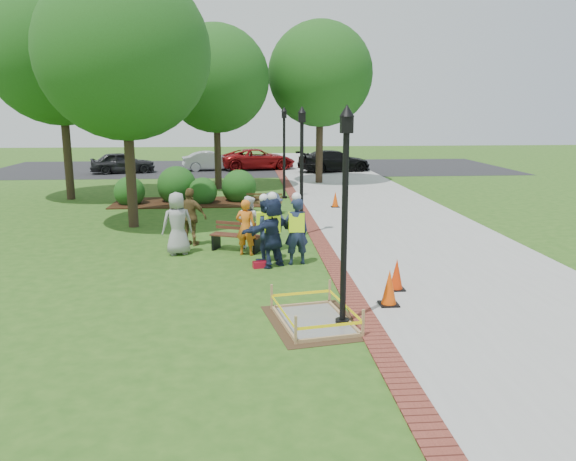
{
  "coord_description": "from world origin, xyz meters",
  "views": [
    {
      "loc": [
        -0.65,
        -13.35,
        4.19
      ],
      "look_at": [
        0.5,
        1.2,
        1.0
      ],
      "focal_mm": 35.0,
      "sensor_mm": 36.0,
      "label": 1
    }
  ],
  "objects": [
    {
      "name": "tree_right",
      "position": [
        3.65,
        18.45,
        6.02
      ],
      "size": [
        5.77,
        5.77,
        8.92
      ],
      "color": "#3D2D1E",
      "rests_on": "ground"
    },
    {
      "name": "shrub_c",
      "position": [
        -2.49,
        11.71,
        0.0
      ],
      "size": [
        1.27,
        1.27,
        1.27
      ],
      "primitive_type": "sphere",
      "color": "#1F4C15",
      "rests_on": "ground"
    },
    {
      "name": "cone_far",
      "position": [
        3.26,
        10.25,
        0.34
      ],
      "size": [
        0.35,
        0.35,
        0.7
      ],
      "color": "black",
      "rests_on": "ground"
    },
    {
      "name": "cone_front",
      "position": [
        2.43,
        -2.03,
        0.39
      ],
      "size": [
        0.41,
        0.41,
        0.81
      ],
      "color": "black",
      "rests_on": "ground"
    },
    {
      "name": "cone_back",
      "position": [
        2.88,
        -1.01,
        0.37
      ],
      "size": [
        0.39,
        0.39,
        0.76
      ],
      "color": "black",
      "rests_on": "ground"
    },
    {
      "name": "shrub_e",
      "position": [
        -3.01,
        13.3,
        0.0
      ],
      "size": [
        0.86,
        0.86,
        0.86
      ],
      "primitive_type": "sphere",
      "color": "#1F4C15",
      "rests_on": "ground"
    },
    {
      "name": "casual_person_e",
      "position": [
        0.17,
        3.01,
        0.88
      ],
      "size": [
        0.6,
        0.42,
        1.76
      ],
      "color": "#323F58",
      "rests_on": "ground"
    },
    {
      "name": "parked_car_d",
      "position": [
        5.43,
        24.09,
        0.0
      ],
      "size": [
        3.22,
        5.17,
        1.56
      ],
      "primitive_type": "imported",
      "rotation": [
        0.0,
        0.0,
        1.82
      ],
      "color": "black",
      "rests_on": "ground"
    },
    {
      "name": "lamp_far",
      "position": [
        1.25,
        13.0,
        2.48
      ],
      "size": [
        0.28,
        0.28,
        4.26
      ],
      "color": "black",
      "rests_on": "ground"
    },
    {
      "name": "tree_back",
      "position": [
        -2.0,
        16.47,
        5.65
      ],
      "size": [
        5.49,
        5.49,
        8.41
      ],
      "color": "#3D2D1E",
      "rests_on": "ground"
    },
    {
      "name": "wet_concrete_pad",
      "position": [
        0.71,
        -2.87,
        0.23
      ],
      "size": [
        2.09,
        2.57,
        0.55
      ],
      "color": "#47331E",
      "rests_on": "ground"
    },
    {
      "name": "shrub_d",
      "position": [
        -0.88,
        12.23,
        0.0
      ],
      "size": [
        1.57,
        1.57,
        1.57
      ],
      "primitive_type": "sphere",
      "color": "#1F4C15",
      "rests_on": "ground"
    },
    {
      "name": "tree_far",
      "position": [
        -8.78,
        13.49,
        6.72
      ],
      "size": [
        6.67,
        6.67,
        10.07
      ],
      "color": "#3D2D1E",
      "rests_on": "ground"
    },
    {
      "name": "casual_person_b",
      "position": [
        -0.62,
        2.54,
        0.82
      ],
      "size": [
        0.6,
        0.48,
        1.64
      ],
      "color": "orange",
      "rests_on": "ground"
    },
    {
      "name": "hivis_worker_b",
      "position": [
        0.74,
        1.42,
        0.98
      ],
      "size": [
        0.65,
        0.49,
        1.99
      ],
      "color": "#171A3C",
      "rests_on": "ground"
    },
    {
      "name": "tree_left",
      "position": [
        -4.65,
        6.86,
        6.01
      ],
      "size": [
        5.9,
        5.9,
        8.97
      ],
      "color": "#3D2D1E",
      "rests_on": "ground"
    },
    {
      "name": "toolbox",
      "position": [
        -0.27,
        1.15,
        0.09
      ],
      "size": [
        0.4,
        0.27,
        0.18
      ],
      "primitive_type": "cube",
      "rotation": [
        0.0,
        0.0,
        0.22
      ],
      "color": "#A40C21",
      "rests_on": "ground"
    },
    {
      "name": "casual_person_d",
      "position": [
        -2.31,
        3.85,
        0.9
      ],
      "size": [
        0.67,
        0.56,
        1.8
      ],
      "color": "brown",
      "rests_on": "ground"
    },
    {
      "name": "hivis_worker_c",
      "position": [
        -0.11,
        1.9,
        0.94
      ],
      "size": [
        0.63,
        0.49,
        1.89
      ],
      "color": "#1B2F46",
      "rests_on": "ground"
    },
    {
      "name": "brick_edging",
      "position": [
        1.75,
        10.0,
        0.01
      ],
      "size": [
        0.5,
        60.0,
        0.03
      ],
      "primitive_type": "cube",
      "color": "maroon",
      "rests_on": "ground"
    },
    {
      "name": "casual_person_a",
      "position": [
        -2.59,
        2.77,
        0.92
      ],
      "size": [
        0.67,
        0.54,
        1.84
      ],
      "color": "gray",
      "rests_on": "ground"
    },
    {
      "name": "parked_car_a",
      "position": [
        -8.59,
        24.36,
        0.0
      ],
      "size": [
        3.07,
        5.02,
        1.53
      ],
      "primitive_type": "imported",
      "rotation": [
        0.0,
        0.0,
        1.81
      ],
      "color": "#242426",
      "rests_on": "ground"
    },
    {
      "name": "ground",
      "position": [
        0.0,
        0.0,
        0.0
      ],
      "size": [
        100.0,
        100.0,
        0.0
      ],
      "primitive_type": "plane",
      "color": "#285116",
      "rests_on": "ground"
    },
    {
      "name": "parked_car_b",
      "position": [
        -2.82,
        25.52,
        0.0
      ],
      "size": [
        2.71,
        4.65,
        1.42
      ],
      "primitive_type": "imported",
      "rotation": [
        0.0,
        0.0,
        1.77
      ],
      "color": "#A9A9AE",
      "rests_on": "ground"
    },
    {
      "name": "shrub_a",
      "position": [
        -5.71,
        11.71,
        0.0
      ],
      "size": [
        1.35,
        1.35,
        1.35
      ],
      "primitive_type": "sphere",
      "color": "#1F4C15",
      "rests_on": "ground"
    },
    {
      "name": "lamp_mid",
      "position": [
        1.25,
        5.0,
        2.48
      ],
      "size": [
        0.28,
        0.28,
        4.26
      ],
      "color": "black",
      "rests_on": "ground"
    },
    {
      "name": "lamp_near",
      "position": [
        1.25,
        -3.0,
        2.48
      ],
      "size": [
        0.28,
        0.28,
        4.26
      ],
      "color": "black",
      "rests_on": "ground"
    },
    {
      "name": "casual_person_c",
      "position": [
        -0.52,
        3.32,
        0.81
      ],
      "size": [
        0.6,
        0.6,
        1.62
      ],
      "color": "white",
      "rests_on": "ground"
    },
    {
      "name": "bench_far",
      "position": [
        0.14,
        9.13,
        0.25
      ],
      "size": [
        1.52,
        0.67,
        0.79
      ],
      "color": "#4F3A1B",
      "rests_on": "ground"
    },
    {
      "name": "mulch_bed",
      "position": [
        -3.0,
        12.0,
        0.02
      ],
      "size": [
        7.0,
        3.0,
        0.05
      ],
      "primitive_type": "cube",
      "color": "#381E0F",
      "rests_on": "ground"
    },
    {
      "name": "parked_car_c",
      "position": [
        0.34,
        25.89,
        0.0
      ],
      "size": [
        3.08,
        5.15,
        1.57
      ],
      "primitive_type": "imported",
      "rotation": [
        0.0,
        0.0,
        1.79
      ],
      "color": "maroon",
      "rests_on": "ground"
    },
    {
      "name": "bench_near",
      "position": [
        -0.91,
        3.06,
        0.27
      ],
      "size": [
        1.61,
        1.07,
        0.83
      ],
      "color": "#51291B",
      "rests_on": "ground"
    },
    {
      "name": "hivis_worker_a",
      "position": [
        0.09,
        1.27,
        1.0
      ],
      "size": [
        0.72,
        0.67,
        2.04
      ],
      "color": "#1B2447",
      "rests_on": "ground"
    },
    {
      "name": "shrub_b",
      "position": [
        -3.7,
        12.32,
        0.0
      ],
      "size": [
        1.77,
        1.77,
        1.77
      ],
      "primitive_type": "sphere",
      "color": "#1F4C15",
      "rests_on": "ground"
    },
    {
      "name": "sidewalk",
      "position": [
        5.0,
        10.0,
        0.01
      ],
      "size": [
        6.0,
        60.0,
        0.02
      ],
      "primitive_type": "cube",
      "color": "#9E9E99",
      "rests_on": "ground"
    },
    {
      "name": "parking_lot",
      "position": [
        0.0,
        27.0,
        0.0
      ],
      "size": [
        36.0,
        12.0,
        0.01
      ],
      "primitive_type": "cube",
      "color": "black",
      "rests_on": "ground"
    }
  ]
}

